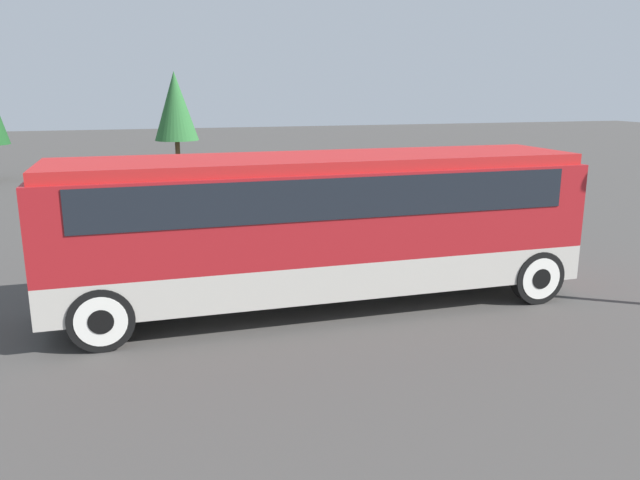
{
  "coord_description": "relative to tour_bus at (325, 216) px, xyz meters",
  "views": [
    {
      "loc": [
        -3.49,
        -11.86,
        4.44
      ],
      "look_at": [
        0.0,
        0.0,
        1.4
      ],
      "focal_mm": 35.0,
      "sensor_mm": 36.0,
      "label": 1
    }
  ],
  "objects": [
    {
      "name": "ground_plane",
      "position": [
        -0.1,
        -0.0,
        -1.89
      ],
      "size": [
        120.0,
        120.0,
        0.0
      ],
      "primitive_type": "plane",
      "color": "#423F3D"
    },
    {
      "name": "tree_left",
      "position": [
        -1.23,
        25.8,
        1.49
      ],
      "size": [
        2.52,
        2.52,
        5.35
      ],
      "color": "brown",
      "rests_on": "ground_plane"
    },
    {
      "name": "tour_bus",
      "position": [
        0.0,
        0.0,
        0.0
      ],
      "size": [
        10.7,
        2.59,
        3.12
      ],
      "color": "#B7B2A8",
      "rests_on": "ground_plane"
    },
    {
      "name": "parked_car_mid",
      "position": [
        0.63,
        4.83,
        -1.2
      ],
      "size": [
        4.34,
        1.92,
        1.37
      ],
      "color": "black",
      "rests_on": "ground_plane"
    },
    {
      "name": "parked_car_near",
      "position": [
        1.81,
        7.18,
        -1.2
      ],
      "size": [
        4.28,
        1.82,
        1.36
      ],
      "color": "navy",
      "rests_on": "ground_plane"
    }
  ]
}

